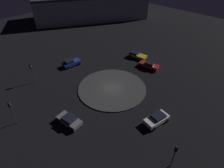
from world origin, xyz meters
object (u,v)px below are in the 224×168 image
Objects in this scene: car_red at (149,65)px; car_white at (157,119)px; car_yellow at (137,55)px; car_grey at (69,120)px; traffic_light_west at (175,153)px; traffic_light_north at (11,109)px; car_blue at (71,63)px; traffic_light_northeast at (31,70)px; store_building at (91,6)px.

car_red is 1.13× the size of car_white.
car_yellow is 1.07× the size of car_grey.
car_yellow is at bearing -22.58° from traffic_light_west.
car_white is at bearing -51.76° from car_yellow.
car_blue is at bearing 42.09° from traffic_light_north.
traffic_light_north is at bearing -34.40° from car_white.
traffic_light_northeast reaches higher than car_white.
car_blue reaches higher than car_grey.
store_building is at bearing 150.29° from car_red.
store_building reaches higher than traffic_light_north.
car_white is at bearing -18.14° from traffic_light_northeast.
car_white is 0.10× the size of store_building.
car_white is 0.98× the size of traffic_light_northeast.
car_red is at bearing -27.49° from traffic_light_west.
car_grey is 15.45m from traffic_light_west.
traffic_light_north reaches higher than traffic_light_northeast.
traffic_light_west is (-20.72, 18.57, 2.16)m from car_yellow.
traffic_light_northeast is at bearing -59.89° from car_white.
car_red is at bearing 98.07° from store_building.
car_blue is 9.22m from traffic_light_northeast.
car_red is 0.11× the size of store_building.
car_red is 1.05× the size of car_yellow.
car_white is at bearing 89.86° from store_building.
car_yellow is 1.07× the size of car_blue.
store_building is at bearing -52.40° from car_grey.
traffic_light_northeast is at bearing 64.09° from store_building.
traffic_light_north is (-0.60, 29.43, 2.31)m from car_yellow.
car_red is 21.92m from car_grey.
traffic_light_west is at bearing -48.28° from traffic_light_north.
car_blue is 0.99× the size of traffic_light_northeast.
store_building is at bearing -10.61° from traffic_light_west.
store_building is (53.26, -30.63, 1.43)m from traffic_light_west.
traffic_light_west reaches higher than car_blue.
car_yellow is 24.45m from car_grey.
traffic_light_north is at bearing 47.65° from traffic_light_west.
traffic_light_west is (-5.31, 4.64, 2.10)m from car_white.
car_blue is (8.01, 13.72, 0.03)m from car_yellow.
traffic_light_north is (20.12, 10.86, 0.15)m from traffic_light_west.
traffic_light_west is 0.95× the size of traffic_light_north.
car_red is 16.07m from car_white.
car_white is 1.02× the size of traffic_light_west.
car_red is 28.11m from traffic_light_north.
traffic_light_north is (14.81, 15.50, 2.25)m from car_white.
car_red is 17.62m from car_blue.
car_yellow is 1.08× the size of car_white.
store_building reaches higher than car_blue.
car_blue reaches higher than car_white.
car_yellow is at bearing -84.91° from car_grey.
traffic_light_northeast is 28.54m from traffic_light_west.
car_blue reaches higher than car_red.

